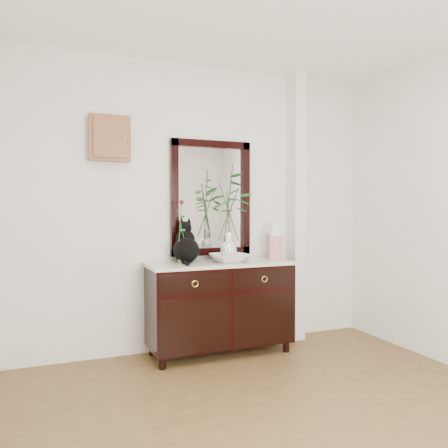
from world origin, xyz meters
name	(u,v)px	position (x,y,z in m)	size (l,w,h in m)	color
wall_back	(201,207)	(0.00, 1.98, 1.35)	(3.60, 0.04, 2.70)	white
pilaster	(295,207)	(1.00, 1.90, 1.35)	(0.12, 0.20, 2.70)	white
sideboard	(220,302)	(0.10, 1.73, 0.47)	(1.33, 0.52, 0.82)	black
wall_mirror	(211,198)	(0.10, 1.97, 1.44)	(0.80, 0.06, 1.10)	black
key_cabinet	(110,138)	(-0.85, 1.94, 1.95)	(0.35, 0.10, 0.40)	brown
cat	(186,241)	(-0.21, 1.79, 1.04)	(0.27, 0.33, 0.38)	black
lotus_bowl	(229,258)	(0.16, 1.67, 0.89)	(0.32, 0.32, 0.08)	white
vase_branches	(229,211)	(0.16, 1.67, 1.31)	(0.42, 0.42, 0.88)	silver
bud_vase_rose	(180,231)	(-0.27, 1.75, 1.14)	(0.07, 0.07, 0.57)	#396E35
ginger_jar	(274,240)	(0.67, 1.74, 1.03)	(0.14, 0.14, 0.36)	white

